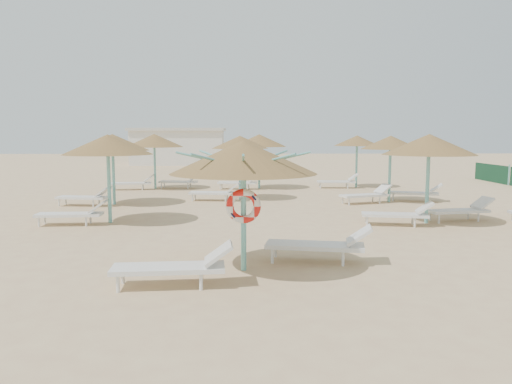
{
  "coord_description": "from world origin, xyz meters",
  "views": [
    {
      "loc": [
        -0.1,
        -10.01,
        2.69
      ],
      "look_at": [
        0.19,
        2.01,
        1.3
      ],
      "focal_mm": 35.0,
      "sensor_mm": 36.0,
      "label": 1
    }
  ],
  "objects": [
    {
      "name": "main_palapa",
      "position": [
        -0.11,
        -0.32,
        2.24
      ],
      "size": [
        2.88,
        2.88,
        2.58
      ],
      "color": "#69B7B3",
      "rests_on": "ground"
    },
    {
      "name": "service_hut",
      "position": [
        -6.0,
        35.0,
        1.64
      ],
      "size": [
        8.4,
        4.4,
        3.25
      ],
      "color": "silver",
      "rests_on": "ground"
    },
    {
      "name": "lounger_main_b",
      "position": [
        1.54,
        0.28,
        0.38
      ],
      "size": [
        2.3,
        1.06,
        0.81
      ],
      "rotation": [
        0.0,
        0.0,
        -0.19
      ],
      "color": "silver",
      "rests_on": "ground"
    },
    {
      "name": "palapa_field",
      "position": [
        1.02,
        9.78,
        2.31
      ],
      "size": [
        18.61,
        12.95,
        2.72
      ],
      "color": "#69B7B3",
      "rests_on": "ground"
    },
    {
      "name": "lounger_main_a",
      "position": [
        -1.3,
        -1.35,
        0.37
      ],
      "size": [
        2.18,
        0.79,
        0.78
      ],
      "rotation": [
        0.0,
        0.0,
        0.07
      ],
      "color": "silver",
      "rests_on": "ground"
    },
    {
      "name": "ground",
      "position": [
        0.0,
        0.0,
        0.0
      ],
      "size": [
        120.0,
        120.0,
        0.0
      ],
      "primitive_type": "plane",
      "color": "tan",
      "rests_on": "ground"
    }
  ]
}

